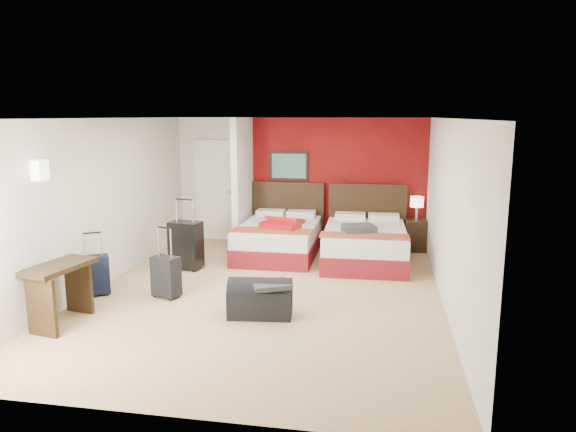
% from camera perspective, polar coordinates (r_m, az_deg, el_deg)
% --- Properties ---
extents(ground, '(6.50, 6.50, 0.00)m').
position_cam_1_polar(ground, '(7.72, -2.55, -8.37)').
color(ground, '#D7B684').
rests_on(ground, ground).
extents(room_walls, '(5.02, 6.52, 2.50)m').
position_cam_1_polar(room_walls, '(9.14, -9.30, 2.63)').
color(room_walls, silver).
rests_on(room_walls, ground).
extents(red_accent_panel, '(3.50, 0.04, 2.50)m').
position_cam_1_polar(red_accent_panel, '(10.46, 5.28, 3.72)').
color(red_accent_panel, maroon).
rests_on(red_accent_panel, ground).
extents(partition_wall, '(0.12, 1.20, 2.50)m').
position_cam_1_polar(partition_wall, '(10.15, -4.93, 3.50)').
color(partition_wall, silver).
rests_on(partition_wall, ground).
extents(entry_door, '(0.82, 0.06, 2.05)m').
position_cam_1_polar(entry_door, '(10.95, -7.91, 2.79)').
color(entry_door, silver).
rests_on(entry_door, ground).
extents(bed_left, '(1.37, 1.96, 0.59)m').
position_cam_1_polar(bed_left, '(9.64, -1.05, -2.62)').
color(bed_left, white).
rests_on(bed_left, ground).
extents(bed_right, '(1.46, 2.05, 0.61)m').
position_cam_1_polar(bed_right, '(9.30, 8.32, -3.19)').
color(bed_right, white).
rests_on(bed_right, ground).
extents(red_suitcase_open, '(0.86, 1.03, 0.11)m').
position_cam_1_polar(red_suitcase_open, '(9.45, -0.58, -0.73)').
color(red_suitcase_open, '#B30F13').
rests_on(red_suitcase_open, bed_left).
extents(jacket_bundle, '(0.63, 0.56, 0.12)m').
position_cam_1_polar(jacket_bundle, '(8.93, 7.68, -1.36)').
color(jacket_bundle, '#3B3B40').
rests_on(jacket_bundle, bed_right).
extents(nightstand, '(0.45, 0.45, 0.59)m').
position_cam_1_polar(nightstand, '(10.33, 13.63, -2.01)').
color(nightstand, black).
rests_on(nightstand, ground).
extents(table_lamp, '(0.31, 0.31, 0.44)m').
position_cam_1_polar(table_lamp, '(10.23, 13.76, 0.83)').
color(table_lamp, silver).
rests_on(table_lamp, nightstand).
extents(suitcase_black, '(0.56, 0.40, 0.78)m').
position_cam_1_polar(suitcase_black, '(8.97, -10.99, -3.24)').
color(suitcase_black, black).
rests_on(suitcase_black, ground).
extents(suitcase_charcoal, '(0.44, 0.35, 0.56)m').
position_cam_1_polar(suitcase_charcoal, '(7.67, -13.06, -6.57)').
color(suitcase_charcoal, black).
rests_on(suitcase_charcoal, ground).
extents(suitcase_navy, '(0.46, 0.41, 0.54)m').
position_cam_1_polar(suitcase_navy, '(8.06, -20.17, -6.19)').
color(suitcase_navy, black).
rests_on(suitcase_navy, ground).
extents(duffel_bag, '(0.85, 0.52, 0.41)m').
position_cam_1_polar(duffel_bag, '(6.84, -3.02, -9.12)').
color(duffel_bag, black).
rests_on(duffel_bag, ground).
extents(jacket_draped, '(0.57, 0.54, 0.06)m').
position_cam_1_polar(jacket_draped, '(6.69, -1.87, -7.45)').
color(jacket_draped, '#323237').
rests_on(jacket_draped, duffel_bag).
extents(desk, '(0.61, 0.98, 0.76)m').
position_cam_1_polar(desk, '(7.11, -23.36, -7.77)').
color(desk, '#2F1F0F').
rests_on(desk, ground).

